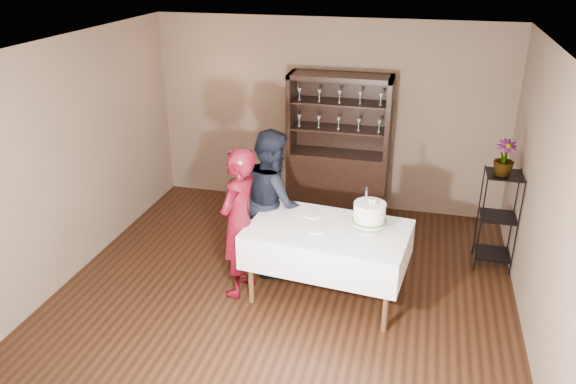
# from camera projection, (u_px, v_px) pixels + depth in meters

# --- Properties ---
(floor) EXTENTS (5.00, 5.00, 0.00)m
(floor) POSITION_uv_depth(u_px,v_px,m) (285.00, 292.00, 6.29)
(floor) COLOR black
(floor) RESTS_ON ground
(ceiling) EXTENTS (5.00, 5.00, 0.00)m
(ceiling) POSITION_uv_depth(u_px,v_px,m) (284.00, 47.00, 5.20)
(ceiling) COLOR white
(ceiling) RESTS_ON back_wall
(back_wall) EXTENTS (5.00, 0.02, 2.70)m
(back_wall) POSITION_uv_depth(u_px,v_px,m) (328.00, 116.00, 7.96)
(back_wall) COLOR brown
(back_wall) RESTS_ON floor
(wall_left) EXTENTS (0.02, 5.00, 2.70)m
(wall_left) POSITION_uv_depth(u_px,v_px,m) (69.00, 161.00, 6.30)
(wall_left) COLOR brown
(wall_left) RESTS_ON floor
(wall_right) EXTENTS (0.02, 5.00, 2.70)m
(wall_right) POSITION_uv_depth(u_px,v_px,m) (546.00, 207.00, 5.19)
(wall_right) COLOR brown
(wall_right) RESTS_ON floor
(china_hutch) EXTENTS (1.40, 0.48, 2.00)m
(china_hutch) POSITION_uv_depth(u_px,v_px,m) (338.00, 168.00, 7.98)
(china_hutch) COLOR black
(china_hutch) RESTS_ON floor
(plant_etagere) EXTENTS (0.42, 0.42, 1.20)m
(plant_etagere) POSITION_uv_depth(u_px,v_px,m) (498.00, 216.00, 6.58)
(plant_etagere) COLOR black
(plant_etagere) RESTS_ON floor
(cake_table) EXTENTS (1.78, 1.20, 0.84)m
(cake_table) POSITION_uv_depth(u_px,v_px,m) (328.00, 244.00, 5.98)
(cake_table) COLOR white
(cake_table) RESTS_ON floor
(woman) EXTENTS (0.51, 0.68, 1.69)m
(woman) POSITION_uv_depth(u_px,v_px,m) (239.00, 223.00, 6.00)
(woman) COLOR #3A0507
(woman) RESTS_ON floor
(man) EXTENTS (0.94, 1.03, 1.71)m
(man) POSITION_uv_depth(u_px,v_px,m) (273.00, 200.00, 6.51)
(man) COLOR black
(man) RESTS_ON floor
(cake) EXTENTS (0.42, 0.42, 0.51)m
(cake) POSITION_uv_depth(u_px,v_px,m) (369.00, 214.00, 5.76)
(cake) COLOR white
(cake) RESTS_ON cake_table
(plate_near) EXTENTS (0.23, 0.23, 0.01)m
(plate_near) POSITION_uv_depth(u_px,v_px,m) (316.00, 229.00, 5.87)
(plate_near) COLOR white
(plate_near) RESTS_ON cake_table
(plate_far) EXTENTS (0.20, 0.20, 0.01)m
(plate_far) POSITION_uv_depth(u_px,v_px,m) (313.00, 215.00, 6.18)
(plate_far) COLOR white
(plate_far) RESTS_ON cake_table
(potted_plant) EXTENTS (0.27, 0.27, 0.41)m
(potted_plant) POSITION_uv_depth(u_px,v_px,m) (505.00, 158.00, 6.26)
(potted_plant) COLOR #496630
(potted_plant) RESTS_ON plant_etagere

